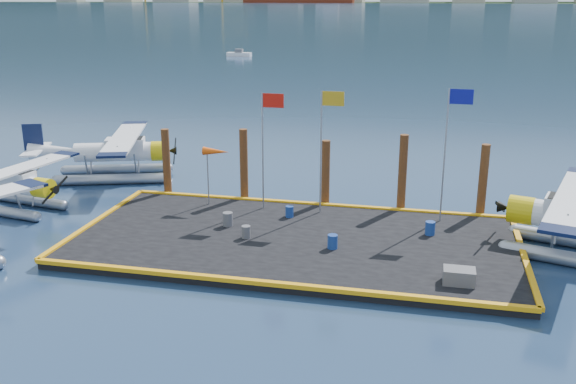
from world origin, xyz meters
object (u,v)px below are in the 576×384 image
flagpole_red (267,133)px  piling_1 (244,167)px  seaplane_b (12,186)px  drum_4 (430,228)px  drum_5 (289,212)px  flagpole_blue (450,136)px  piling_3 (402,176)px  drum_0 (228,219)px  windsock (216,153)px  piling_2 (326,176)px  flagpole_yellow (325,134)px  piling_0 (167,164)px  crate (459,276)px  piling_4 (483,183)px  drum_3 (246,232)px  seaplane_c (119,155)px  drum_2 (333,242)px

flagpole_red → piling_1: 3.28m
seaplane_b → drum_4: seaplane_b is taller
drum_5 → flagpole_blue: size_ratio=0.09×
drum_5 → flagpole_red: bearing=142.9°
flagpole_red → piling_3: (6.79, 1.60, -2.25)m
seaplane_b → piling_3: (20.25, 3.75, 0.81)m
drum_4 → piling_3: (-1.54, 3.66, 1.43)m
drum_5 → drum_0: bearing=-143.8°
flagpole_blue → windsock: bearing=180.0°
drum_5 → piling_1: size_ratio=0.14×
drum_4 → piling_1: (-10.04, 3.66, 1.38)m
flagpole_red → windsock: (-2.73, 0.00, -1.17)m
piling_2 → piling_3: (4.00, 0.00, 0.25)m
flagpole_yellow → piling_0: (-9.20, 1.60, -2.51)m
seaplane_b → crate: 23.50m
drum_5 → piling_0: 8.20m
piling_4 → seaplane_b: bearing=-171.2°
flagpole_red → piling_0: (-6.21, 1.60, -2.40)m
drum_4 → piling_2: piling_2 is taller
windsock → drum_3: bearing=-56.6°
drum_0 → crate: drum_0 is taller
drum_5 → piling_1: bearing=139.5°
flagpole_yellow → seaplane_b: bearing=-172.6°
seaplane_c → piling_0: piling_0 is taller
drum_0 → drum_3: size_ratio=1.17×
flagpole_yellow → flagpole_blue: (5.99, -0.00, 0.17)m
seaplane_b → windsock: size_ratio=2.78×
drum_4 → flagpole_blue: (0.66, 2.06, 3.97)m
flagpole_red → piling_3: size_ratio=1.40×
piling_1 → drum_2: bearing=-47.0°
drum_0 → piling_3: size_ratio=0.16×
drum_3 → flagpole_red: bearing=91.6°
drum_5 → piling_4: 9.83m
drum_2 → flagpole_yellow: bearing=104.1°
drum_2 → windsock: bearing=145.7°
drum_4 → piling_3: bearing=112.8°
drum_4 → piling_1: 10.77m
drum_2 → drum_5: 4.56m
drum_0 → drum_2: drum_0 is taller
drum_5 → flagpole_red: size_ratio=0.09×
drum_2 → drum_4: (4.15, 2.66, 0.00)m
drum_2 → crate: size_ratio=0.52×
flagpole_yellow → flagpole_blue: 6.00m
drum_2 → piling_1: (-5.89, 6.32, 1.39)m
piling_4 → piling_0: bearing=180.0°
drum_4 → seaplane_b: bearing=-179.8°
drum_0 → drum_2: size_ratio=1.08×
drum_4 → flagpole_blue: 4.52m
crate → drum_3: bearing=163.0°
drum_2 → flagpole_blue: bearing=44.5°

